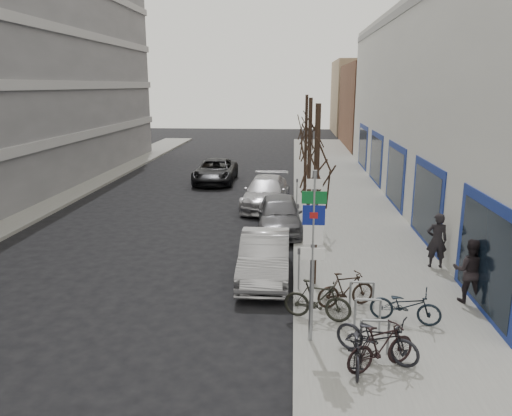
% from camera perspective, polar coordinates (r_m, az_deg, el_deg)
% --- Properties ---
extents(ground, '(120.00, 120.00, 0.00)m').
position_cam_1_polar(ground, '(12.45, -5.32, -14.98)').
color(ground, black).
rests_on(ground, ground).
extents(sidewalk_east, '(5.00, 70.00, 0.15)m').
position_cam_1_polar(sidewalk_east, '(21.72, 10.94, -2.19)').
color(sidewalk_east, slate).
rests_on(sidewalk_east, ground).
extents(sidewalk_west, '(3.00, 70.00, 0.15)m').
position_cam_1_polar(sidewalk_west, '(25.14, -26.82, -1.26)').
color(sidewalk_west, slate).
rests_on(sidewalk_west, ground).
extents(brick_building_far, '(12.00, 14.00, 8.00)m').
position_cam_1_polar(brick_building_far, '(51.97, 16.90, 11.10)').
color(brick_building_far, brown).
rests_on(brick_building_far, ground).
extents(tan_building_far, '(13.00, 12.00, 9.00)m').
position_cam_1_polar(tan_building_far, '(66.77, 14.59, 12.16)').
color(tan_building_far, '#937A5B').
rests_on(tan_building_far, ground).
extents(highway_sign_pole, '(0.55, 0.10, 4.20)m').
position_cam_1_polar(highway_sign_pole, '(11.30, 6.51, -4.44)').
color(highway_sign_pole, gray).
rests_on(highway_sign_pole, ground).
extents(bike_rack, '(0.66, 2.26, 0.83)m').
position_cam_1_polar(bike_rack, '(12.67, 12.65, -11.38)').
color(bike_rack, gray).
rests_on(bike_rack, sidewalk_east).
extents(tree_near, '(1.80, 1.80, 5.50)m').
position_cam_1_polar(tree_near, '(14.38, 6.99, 6.22)').
color(tree_near, black).
rests_on(tree_near, ground).
extents(tree_mid, '(1.80, 1.80, 5.50)m').
position_cam_1_polar(tree_mid, '(20.83, 6.19, 8.59)').
color(tree_mid, black).
rests_on(tree_mid, ground).
extents(tree_far, '(1.80, 1.80, 5.50)m').
position_cam_1_polar(tree_far, '(27.31, 5.77, 9.84)').
color(tree_far, black).
rests_on(tree_far, ground).
extents(meter_front, '(0.10, 0.08, 1.27)m').
position_cam_1_polar(meter_front, '(14.65, 4.94, -6.46)').
color(meter_front, gray).
rests_on(meter_front, sidewalk_east).
extents(meter_mid, '(0.10, 0.08, 1.27)m').
position_cam_1_polar(meter_mid, '(19.90, 4.79, -0.95)').
color(meter_mid, gray).
rests_on(meter_mid, sidewalk_east).
extents(meter_back, '(0.10, 0.08, 1.27)m').
position_cam_1_polar(meter_back, '(25.25, 4.71, 2.23)').
color(meter_back, gray).
rests_on(meter_back, sidewalk_east).
extents(bike_near_left, '(0.64, 1.68, 1.00)m').
position_cam_1_polar(bike_near_left, '(11.13, 11.57, -15.12)').
color(bike_near_left, black).
rests_on(bike_near_left, sidewalk_east).
extents(bike_near_right, '(1.74, 1.26, 1.04)m').
position_cam_1_polar(bike_near_right, '(11.15, 14.10, -15.11)').
color(bike_near_right, black).
rests_on(bike_near_right, sidewalk_east).
extents(bike_mid_curb, '(1.83, 0.98, 1.07)m').
position_cam_1_polar(bike_mid_curb, '(13.28, 16.73, -10.31)').
color(bike_mid_curb, black).
rests_on(bike_mid_curb, sidewalk_east).
extents(bike_mid_inner, '(1.84, 0.94, 1.07)m').
position_cam_1_polar(bike_mid_inner, '(12.98, 7.04, -10.37)').
color(bike_mid_inner, black).
rests_on(bike_mid_inner, sidewalk_east).
extents(bike_far_curb, '(1.94, 1.47, 1.17)m').
position_cam_1_polar(bike_far_curb, '(11.50, 13.68, -13.76)').
color(bike_far_curb, black).
rests_on(bike_far_curb, sidewalk_east).
extents(bike_far_inner, '(1.72, 1.00, 1.00)m').
position_cam_1_polar(bike_far_inner, '(13.82, 10.24, -9.09)').
color(bike_far_inner, black).
rests_on(bike_far_inner, sidewalk_east).
extents(parked_car_front, '(1.59, 4.41, 1.45)m').
position_cam_1_polar(parked_car_front, '(15.82, 1.00, -5.59)').
color(parked_car_front, '#9B9BA0').
rests_on(parked_car_front, ground).
extents(parked_car_mid, '(2.04, 4.58, 1.53)m').
position_cam_1_polar(parked_car_mid, '(20.84, 2.70, -0.67)').
color(parked_car_mid, '#525257').
rests_on(parked_car_mid, ground).
extents(parked_car_back, '(2.48, 5.31, 1.50)m').
position_cam_1_polar(parked_car_back, '(25.04, 1.16, 1.79)').
color(parked_car_back, '#A6A6AB').
rests_on(parked_car_back, ground).
extents(lane_car, '(2.48, 5.28, 1.46)m').
position_cam_1_polar(lane_car, '(31.56, -4.65, 4.23)').
color(lane_car, black).
rests_on(lane_car, ground).
extents(pedestrian_near, '(0.68, 0.46, 1.83)m').
position_cam_1_polar(pedestrian_near, '(17.34, 19.96, -3.49)').
color(pedestrian_near, black).
rests_on(pedestrian_near, sidewalk_east).
extents(pedestrian_far, '(0.78, 0.63, 1.83)m').
position_cam_1_polar(pedestrian_far, '(14.94, 23.22, -6.55)').
color(pedestrian_far, black).
rests_on(pedestrian_far, sidewalk_east).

